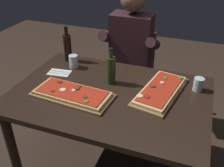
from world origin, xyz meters
TOP-DOWN VIEW (x-y plane):
  - ground_plane at (0.00, 0.00)m, footprint 6.40×6.40m
  - dining_table at (0.00, 0.00)m, footprint 1.40×0.96m
  - pizza_rectangular_front at (-0.23, -0.13)m, footprint 0.58×0.29m
  - pizza_rectangular_left at (0.34, 0.12)m, footprint 0.34×0.58m
  - wine_bottle_dark at (-0.53, 0.37)m, footprint 0.07×0.07m
  - oil_bottle_amber at (-0.04, 0.14)m, footprint 0.07×0.07m
  - tumbler_near_camera at (0.59, 0.25)m, footprint 0.07×0.07m
  - tumbler_far_side at (-0.42, 0.27)m, footprint 0.07×0.07m
  - napkin_cutlery_set at (-0.48, 0.13)m, footprint 0.19×0.13m
  - diner_chair at (-0.07, 0.86)m, footprint 0.44×0.44m
  - seated_diner at (-0.07, 0.74)m, footprint 0.53×0.41m

SIDE VIEW (x-z plane):
  - ground_plane at x=0.00m, z-range 0.00..0.00m
  - diner_chair at x=-0.07m, z-range 0.05..0.92m
  - dining_table at x=0.00m, z-range 0.27..1.01m
  - seated_diner at x=-0.07m, z-range 0.08..1.41m
  - napkin_cutlery_set at x=-0.48m, z-range 0.74..0.75m
  - pizza_rectangular_left at x=0.34m, z-range 0.73..0.78m
  - pizza_rectangular_front at x=-0.23m, z-range 0.74..0.78m
  - tumbler_near_camera at x=0.59m, z-range 0.73..0.83m
  - tumbler_far_side at x=-0.42m, z-range 0.74..0.85m
  - oil_bottle_amber at x=-0.04m, z-range 0.71..0.99m
  - wine_bottle_dark at x=-0.53m, z-range 0.71..1.02m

